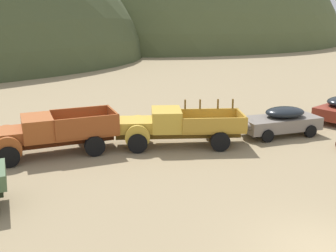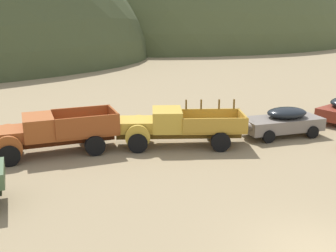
{
  "view_description": "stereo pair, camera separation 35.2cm",
  "coord_description": "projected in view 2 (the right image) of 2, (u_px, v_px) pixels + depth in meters",
  "views": [
    {
      "loc": [
        -7.41,
        -7.19,
        6.41
      ],
      "look_at": [
        -1.21,
        8.96,
        1.46
      ],
      "focal_mm": 41.63,
      "sensor_mm": 36.0,
      "label": 1
    },
    {
      "loc": [
        -7.08,
        -7.31,
        6.41
      ],
      "look_at": [
        -1.21,
        8.96,
        1.46
      ],
      "focal_mm": 41.63,
      "sensor_mm": 36.0,
      "label": 2
    }
  ],
  "objects": [
    {
      "name": "truck_faded_yellow",
      "position": [
        170.0,
        126.0,
        19.56
      ],
      "size": [
        6.82,
        3.78,
        2.16
      ],
      "rotation": [
        0.0,
        0.0,
        2.84
      ],
      "color": "brown",
      "rests_on": "ground"
    },
    {
      "name": "hill_center",
      "position": [
        174.0,
        42.0,
        94.09
      ],
      "size": [
        83.96,
        67.88,
        50.83
      ],
      "primitive_type": "ellipsoid",
      "color": "#4C5633",
      "rests_on": "ground"
    },
    {
      "name": "bush_near_barrel",
      "position": [
        217.0,
        122.0,
        23.35
      ],
      "size": [
        1.03,
        0.96,
        0.9
      ],
      "color": "olive",
      "rests_on": "ground"
    },
    {
      "name": "car_primer_gray",
      "position": [
        280.0,
        122.0,
        21.2
      ],
      "size": [
        4.65,
        2.15,
        1.57
      ],
      "rotation": [
        0.0,
        0.0,
        3.1
      ],
      "color": "slate",
      "rests_on": "ground"
    },
    {
      "name": "truck_oxide_orange",
      "position": [
        43.0,
        134.0,
        18.36
      ],
      "size": [
        6.23,
        2.54,
        1.91
      ],
      "rotation": [
        0.0,
        0.0,
        3.16
      ],
      "color": "#51220D",
      "rests_on": "ground"
    }
  ]
}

